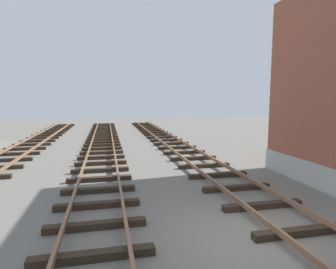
% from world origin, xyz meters
% --- Properties ---
extents(ground_plane, '(81.78, 81.78, 0.00)m').
position_xyz_m(ground_plane, '(0.00, 0.00, 0.00)').
color(ground_plane, slate).
extents(track_near_building, '(2.50, 62.91, 0.32)m').
position_xyz_m(track_near_building, '(1.22, 0.00, 0.13)').
color(track_near_building, '#2D2319').
rests_on(track_near_building, ground).
extents(track_centre, '(2.50, 62.91, 0.32)m').
position_xyz_m(track_centre, '(-3.57, 0.00, 0.13)').
color(track_centre, '#2D2319').
rests_on(track_centre, ground).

